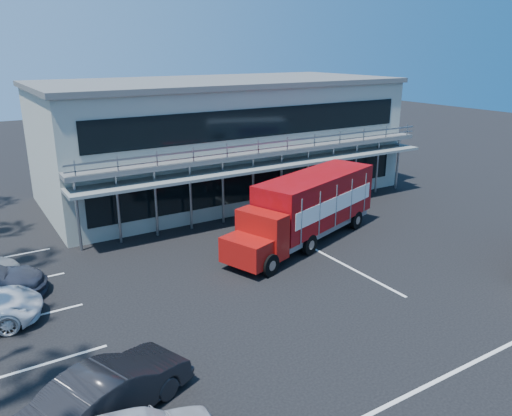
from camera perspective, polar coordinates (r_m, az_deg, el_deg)
ground at (r=20.29m, az=8.74°, el=-9.20°), size 120.00×120.00×0.00m
building at (r=32.68m, az=-4.02°, el=8.08°), size 22.40×12.00×7.30m
red_truck at (r=24.44m, az=5.96°, el=0.18°), size 9.86×5.24×3.25m
parked_car_b at (r=14.13m, az=-16.22°, el=-19.50°), size 4.77×3.13×1.48m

